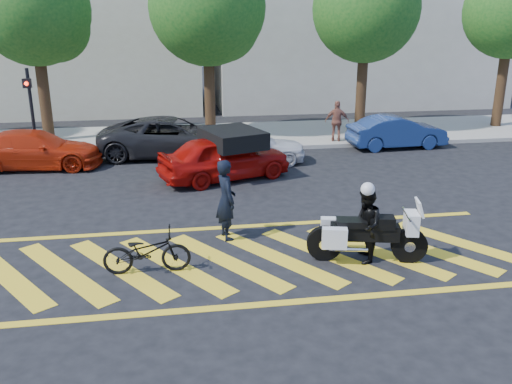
{
  "coord_description": "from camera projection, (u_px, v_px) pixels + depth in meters",
  "views": [
    {
      "loc": [
        -1.61,
        -10.41,
        4.98
      ],
      "look_at": [
        0.25,
        1.39,
        1.05
      ],
      "focal_mm": 38.0,
      "sensor_mm": 36.0,
      "label": 1
    }
  ],
  "objects": [
    {
      "name": "crosswalk",
      "position": [
        253.0,
        259.0,
        11.55
      ],
      "size": [
        12.33,
        4.0,
        0.01
      ],
      "color": "yellow",
      "rests_on": "ground"
    },
    {
      "name": "parked_right",
      "position": [
        397.0,
        132.0,
        21.04
      ],
      "size": [
        3.85,
        1.53,
        1.25
      ],
      "primitive_type": "imported",
      "rotation": [
        0.0,
        0.0,
        1.63
      ],
      "color": "navy",
      "rests_on": "ground"
    },
    {
      "name": "officer_bike",
      "position": [
        226.0,
        200.0,
        12.38
      ],
      "size": [
        0.59,
        0.77,
        1.89
      ],
      "primitive_type": "imported",
      "rotation": [
        0.0,
        0.0,
        1.79
      ],
      "color": "black",
      "rests_on": "ground"
    },
    {
      "name": "officer_moto",
      "position": [
        365.0,
        226.0,
        11.24
      ],
      "size": [
        0.77,
        0.9,
        1.61
      ],
      "primitive_type": "imported",
      "rotation": [
        0.0,
        0.0,
        -1.79
      ],
      "color": "black",
      "rests_on": "ground"
    },
    {
      "name": "red_convertible",
      "position": [
        225.0,
        157.0,
        16.99
      ],
      "size": [
        4.46,
        2.94,
        1.41
      ],
      "primitive_type": "imported",
      "rotation": [
        0.0,
        0.0,
        1.91
      ],
      "color": "#A40C07",
      "rests_on": "ground"
    },
    {
      "name": "parked_left",
      "position": [
        35.0,
        150.0,
        18.25
      ],
      "size": [
        4.5,
        2.1,
        1.27
      ],
      "primitive_type": "imported",
      "rotation": [
        0.0,
        0.0,
        1.5
      ],
      "color": "#B6240B",
      "rests_on": "ground"
    },
    {
      "name": "tree_right",
      "position": [
        368.0,
        12.0,
        22.28
      ],
      "size": [
        4.4,
        4.4,
        7.41
      ],
      "color": "black",
      "rests_on": "ground"
    },
    {
      "name": "ground",
      "position": [
        254.0,
        259.0,
        11.56
      ],
      "size": [
        90.0,
        90.0,
        0.0
      ],
      "primitive_type": "plane",
      "color": "black",
      "rests_on": "ground"
    },
    {
      "name": "sidewalk",
      "position": [
        211.0,
        137.0,
        22.8
      ],
      "size": [
        60.0,
        5.0,
        0.15
      ],
      "primitive_type": "cube",
      "color": "#9E998E",
      "rests_on": "ground"
    },
    {
      "name": "tree_center",
      "position": [
        211.0,
        11.0,
        21.31
      ],
      "size": [
        4.6,
        4.6,
        7.56
      ],
      "color": "black",
      "rests_on": "ground"
    },
    {
      "name": "bicycle",
      "position": [
        147.0,
        251.0,
        10.84
      ],
      "size": [
        1.75,
        0.63,
        0.91
      ],
      "primitive_type": "imported",
      "rotation": [
        0.0,
        0.0,
        1.56
      ],
      "color": "black",
      "rests_on": "ground"
    },
    {
      "name": "building_left",
      "position": [
        44.0,
        14.0,
        28.52
      ],
      "size": [
        16.0,
        8.0,
        10.0
      ],
      "primitive_type": "cube",
      "color": "beige",
      "rests_on": "ground"
    },
    {
      "name": "police_motorcycle",
      "position": [
        365.0,
        234.0,
        11.31
      ],
      "size": [
        2.49,
        1.05,
        1.11
      ],
      "rotation": [
        0.0,
        0.0,
        -0.22
      ],
      "color": "black",
      "rests_on": "ground"
    },
    {
      "name": "building_right",
      "position": [
        354.0,
        5.0,
        30.88
      ],
      "size": [
        16.0,
        8.0,
        11.0
      ],
      "primitive_type": "cube",
      "color": "beige",
      "rests_on": "ground"
    },
    {
      "name": "signal_pole",
      "position": [
        31.0,
        105.0,
        19.14
      ],
      "size": [
        0.28,
        0.43,
        3.2
      ],
      "color": "black",
      "rests_on": "ground"
    },
    {
      "name": "parked_mid_right",
      "position": [
        252.0,
        146.0,
        18.85
      ],
      "size": [
        3.74,
        1.66,
        1.25
      ],
      "primitive_type": "imported",
      "rotation": [
        0.0,
        0.0,
        1.52
      ],
      "color": "silver",
      "rests_on": "ground"
    },
    {
      "name": "pedestrian_right",
      "position": [
        337.0,
        121.0,
        21.44
      ],
      "size": [
        1.01,
        0.64,
        1.6
      ],
      "primitive_type": "imported",
      "rotation": [
        0.0,
        0.0,
        2.85
      ],
      "color": "#925542",
      "rests_on": "sidewalk"
    },
    {
      "name": "tree_left",
      "position": [
        38.0,
        14.0,
        20.38
      ],
      "size": [
        4.2,
        4.2,
        7.26
      ],
      "color": "black",
      "rests_on": "ground"
    },
    {
      "name": "parked_mid_left",
      "position": [
        172.0,
        137.0,
        19.73
      ],
      "size": [
        5.42,
        2.98,
        1.44
      ],
      "primitive_type": "imported",
      "rotation": [
        0.0,
        0.0,
        1.45
      ],
      "color": "black",
      "rests_on": "ground"
    }
  ]
}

